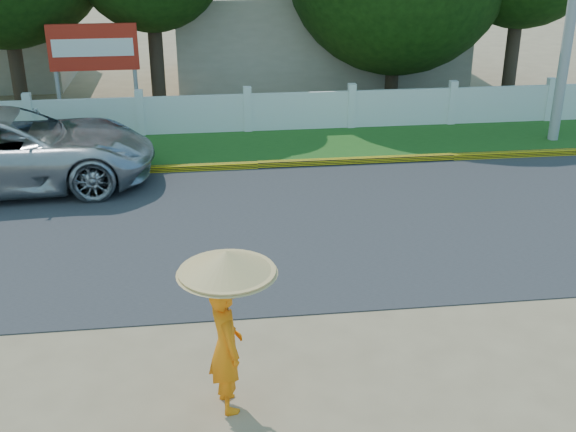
{
  "coord_description": "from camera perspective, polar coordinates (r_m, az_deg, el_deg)",
  "views": [
    {
      "loc": [
        -1.35,
        -8.74,
        5.97
      ],
      "look_at": [
        0.0,
        2.0,
        1.3
      ],
      "focal_mm": 45.0,
      "sensor_mm": 36.0,
      "label": 1
    }
  ],
  "objects": [
    {
      "name": "curb",
      "position": [
        17.85,
        -2.43,
        4.04
      ],
      "size": [
        40.0,
        0.18,
        0.16
      ],
      "primitive_type": "cube",
      "color": "yellow",
      "rests_on": "ground"
    },
    {
      "name": "fence",
      "position": [
        20.71,
        -3.2,
        8.13
      ],
      "size": [
        40.0,
        0.1,
        1.1
      ],
      "primitive_type": "cube",
      "color": "silver",
      "rests_on": "ground"
    },
    {
      "name": "building_near",
      "position": [
        27.44,
        2.12,
        14.16
      ],
      "size": [
        10.0,
        6.0,
        3.2
      ],
      "primitive_type": "cube",
      "color": "#B7AD99",
      "rests_on": "ground"
    },
    {
      "name": "monk_with_parasol",
      "position": [
        8.9,
        -4.9,
        -7.27
      ],
      "size": [
        1.22,
        1.22,
        2.23
      ],
      "color": "orange",
      "rests_on": "ground"
    },
    {
      "name": "road",
      "position": [
        14.59,
        -1.22,
        -0.79
      ],
      "size": [
        60.0,
        7.0,
        0.02
      ],
      "primitive_type": "cube",
      "color": "#38383A",
      "rests_on": "ground"
    },
    {
      "name": "vehicle",
      "position": [
        17.54,
        -21.1,
        4.92
      ],
      "size": [
        6.63,
        3.43,
        1.79
      ],
      "primitive_type": "imported",
      "rotation": [
        0.0,
        0.0,
        1.64
      ],
      "color": "#ACB0B5",
      "rests_on": "ground"
    },
    {
      "name": "billboard",
      "position": [
        21.58,
        -15.11,
        12.33
      ],
      "size": [
        2.5,
        0.13,
        2.95
      ],
      "color": "gray",
      "rests_on": "ground"
    },
    {
      "name": "grass_verge",
      "position": [
        19.48,
        -2.85,
        5.5
      ],
      "size": [
        60.0,
        3.5,
        0.03
      ],
      "primitive_type": "cube",
      "color": "#2D601E",
      "rests_on": "ground"
    },
    {
      "name": "ground",
      "position": [
        10.67,
        1.36,
        -10.69
      ],
      "size": [
        120.0,
        120.0,
        0.0
      ],
      "primitive_type": "plane",
      "color": "#9E8460",
      "rests_on": "ground"
    }
  ]
}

